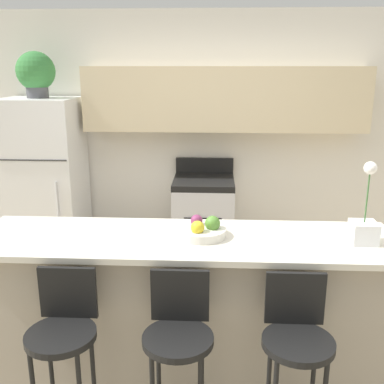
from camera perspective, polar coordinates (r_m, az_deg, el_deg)
The scene contains 11 objects.
wall_back at distance 4.68m, azimuth 2.16°, elevation 8.78°, with size 5.60×0.38×2.55m.
counter_bar at distance 2.85m, azimuth -0.86°, elevation -15.50°, with size 2.46×0.65×1.04m.
refrigerator at distance 4.80m, azimuth -18.07°, elevation 1.05°, with size 0.73×0.67×1.71m.
stove_range at distance 4.63m, azimuth 1.47°, elevation -3.74°, with size 0.61×0.61×1.07m.
bar_stool_left at distance 2.46m, azimuth -15.97°, elevation -17.36°, with size 0.35×0.35×1.02m.
bar_stool_mid at distance 2.35m, azimuth -1.71°, elevation -18.41°, with size 0.35×0.35×1.02m.
bar_stool_right at distance 2.38m, azimuth 13.12°, elevation -18.38°, with size 0.35×0.35×1.02m.
potted_plant_on_fridge at distance 4.66m, azimuth -19.22°, elevation 14.09°, with size 0.37×0.37×0.44m.
orchid_vase at distance 2.68m, azimuth 21.03°, elevation -3.87°, with size 0.14×0.14×0.46m.
fruit_bowl at distance 2.62m, azimuth 1.26°, elevation -4.82°, with size 0.30×0.30×0.12m.
trash_bin at distance 4.63m, azimuth -11.55°, elevation -7.67°, with size 0.28×0.28×0.38m.
Camera 1 is at (0.17, -2.43, 2.00)m, focal length 42.00 mm.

